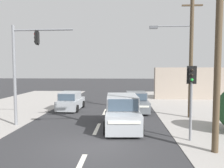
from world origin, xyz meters
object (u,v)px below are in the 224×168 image
object	(u,v)px
pedestal_signal_right_kerb	(191,90)
utility_pole_midground_right	(189,49)
hatchback_crossing_left	(71,101)
utility_pole_foreground_right	(215,32)
traffic_signal_mast	(23,62)
sedan_receding_far	(136,102)
suv_oncoming_mid	(122,112)

from	to	relation	value
pedestal_signal_right_kerb	utility_pole_midground_right	bearing A→B (deg)	75.55
utility_pole_midground_right	hatchback_crossing_left	size ratio (longest dim) A/B	2.40
utility_pole_foreground_right	pedestal_signal_right_kerb	xyz separation A→B (m)	(-0.43, 1.44, -2.44)
traffic_signal_mast	sedan_receding_far	bearing A→B (deg)	35.88
traffic_signal_mast	pedestal_signal_right_kerb	size ratio (longest dim) A/B	1.69
utility_pole_foreground_right	pedestal_signal_right_kerb	bearing A→B (deg)	106.66
hatchback_crossing_left	sedan_receding_far	distance (m)	5.48
utility_pole_foreground_right	utility_pole_midground_right	xyz separation A→B (m)	(0.88, 6.54, -0.08)
suv_oncoming_mid	hatchback_crossing_left	bearing A→B (deg)	129.40
traffic_signal_mast	sedan_receding_far	xyz separation A→B (m)	(7.01, 5.07, -3.13)
utility_pole_foreground_right	traffic_signal_mast	distance (m)	10.37
pedestal_signal_right_kerb	suv_oncoming_mid	distance (m)	4.24
traffic_signal_mast	hatchback_crossing_left	world-z (taller)	traffic_signal_mast
sedan_receding_far	traffic_signal_mast	bearing A→B (deg)	-144.12
suv_oncoming_mid	pedestal_signal_right_kerb	bearing A→B (deg)	-34.50
pedestal_signal_right_kerb	hatchback_crossing_left	distance (m)	10.90
pedestal_signal_right_kerb	sedan_receding_far	distance (m)	7.90
utility_pole_midground_right	sedan_receding_far	bearing A→B (deg)	146.54
pedestal_signal_right_kerb	utility_pole_foreground_right	bearing A→B (deg)	-73.34
hatchback_crossing_left	suv_oncoming_mid	xyz separation A→B (m)	(4.38, -5.34, 0.18)
pedestal_signal_right_kerb	hatchback_crossing_left	bearing A→B (deg)	135.25
utility_pole_midground_right	traffic_signal_mast	world-z (taller)	utility_pole_midground_right
suv_oncoming_mid	utility_pole_foreground_right	bearing A→B (deg)	-44.91
traffic_signal_mast	suv_oncoming_mid	world-z (taller)	traffic_signal_mast
utility_pole_foreground_right	pedestal_signal_right_kerb	size ratio (longest dim) A/B	2.53
utility_pole_foreground_right	traffic_signal_mast	xyz separation A→B (m)	(-9.60, 3.77, -1.02)
hatchback_crossing_left	suv_oncoming_mid	distance (m)	6.91
utility_pole_midground_right	pedestal_signal_right_kerb	bearing A→B (deg)	-104.45
traffic_signal_mast	hatchback_crossing_left	xyz separation A→B (m)	(1.52, 5.24, -3.13)
utility_pole_foreground_right	traffic_signal_mast	size ratio (longest dim) A/B	1.50
utility_pole_foreground_right	pedestal_signal_right_kerb	distance (m)	2.87
utility_pole_foreground_right	hatchback_crossing_left	world-z (taller)	utility_pole_foreground_right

